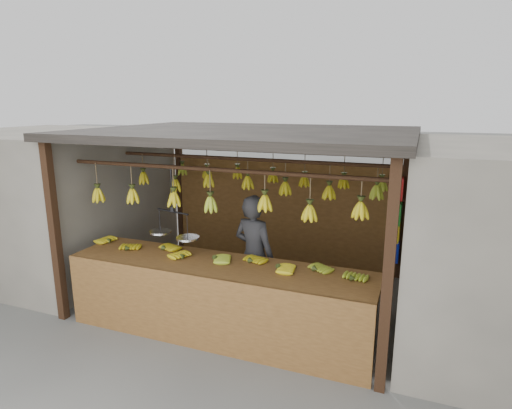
% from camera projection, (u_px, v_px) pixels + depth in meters
% --- Properties ---
extents(ground, '(80.00, 80.00, 0.00)m').
position_uv_depth(ground, '(249.00, 295.00, 6.26)').
color(ground, '#5B5B57').
extents(stall, '(4.30, 3.30, 2.40)m').
position_uv_depth(stall, '(257.00, 158.00, 6.10)').
color(stall, black).
rests_on(stall, ground).
extents(neighbor_left, '(3.00, 3.00, 2.30)m').
position_uv_depth(neighbor_left, '(52.00, 199.00, 7.26)').
color(neighbor_left, slate).
rests_on(neighbor_left, ground).
extents(counter, '(3.70, 0.84, 0.96)m').
position_uv_depth(counter, '(214.00, 282.00, 4.96)').
color(counter, brown).
rests_on(counter, ground).
extents(hanging_bananas, '(3.56, 2.25, 0.39)m').
position_uv_depth(hanging_bananas, '(247.00, 187.00, 5.89)').
color(hanging_bananas, gold).
rests_on(hanging_bananas, ground).
extents(balance_scale, '(0.72, 0.37, 0.86)m').
position_uv_depth(balance_scale, '(174.00, 231.00, 5.28)').
color(balance_scale, black).
rests_on(balance_scale, ground).
extents(vendor, '(0.67, 0.52, 1.62)m').
position_uv_depth(vendor, '(254.00, 255.00, 5.57)').
color(vendor, '#262628').
rests_on(vendor, ground).
extents(bag_bundles, '(0.08, 0.26, 1.33)m').
position_uv_depth(bag_bundles, '(398.00, 221.00, 6.58)').
color(bag_bundles, red).
rests_on(bag_bundles, ground).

